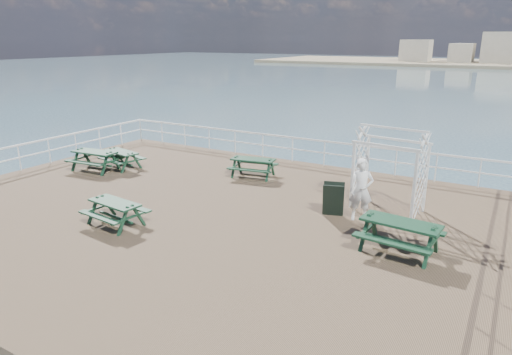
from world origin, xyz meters
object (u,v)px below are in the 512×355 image
object	(u,v)px
trellis_arbor	(389,174)
person	(361,190)
picnic_table_c	(400,230)
picnic_table_b	(253,164)
picnic_table_e	(115,208)
picnic_table_a	(121,156)
picnic_table_d	(95,156)

from	to	relation	value
trellis_arbor	person	distance (m)	1.35
trellis_arbor	picnic_table_c	bearing A→B (deg)	-62.53
picnic_table_c	trellis_arbor	bearing A→B (deg)	115.55
picnic_table_b	trellis_arbor	xyz separation A→B (m)	(5.41, -0.97, 0.64)
picnic_table_e	trellis_arbor	xyz separation A→B (m)	(6.40, 5.12, 0.65)
picnic_table_c	picnic_table_b	bearing A→B (deg)	154.88
person	trellis_arbor	bearing A→B (deg)	48.31
picnic_table_c	trellis_arbor	distance (m)	3.06
picnic_table_a	picnic_table_d	xyz separation A→B (m)	(-0.65, -0.80, 0.07)
picnic_table_e	picnic_table_c	bearing A→B (deg)	23.52
trellis_arbor	picnic_table_b	bearing A→B (deg)	177.11
picnic_table_c	person	distance (m)	2.20
picnic_table_c	person	bearing A→B (deg)	139.13
picnic_table_e	picnic_table_b	bearing A→B (deg)	87.09
picnic_table_e	picnic_table_d	bearing A→B (deg)	150.10
picnic_table_b	picnic_table_c	size ratio (longest dim) A/B	0.93
picnic_table_a	person	distance (m)	10.30
picnic_table_b	person	distance (m)	5.43
picnic_table_d	picnic_table_e	bearing A→B (deg)	-41.61
picnic_table_c	person	size ratio (longest dim) A/B	1.10
picnic_table_c	trellis_arbor	size ratio (longest dim) A/B	0.78
picnic_table_c	picnic_table_d	bearing A→B (deg)	179.04
picnic_table_b	picnic_table_c	xyz separation A→B (m)	(6.45, -3.79, 0.07)
picnic_table_a	picnic_table_e	world-z (taller)	picnic_table_a
picnic_table_d	picnic_table_c	bearing A→B (deg)	-11.61
picnic_table_d	picnic_table_e	size ratio (longest dim) A/B	1.12
picnic_table_a	picnic_table_b	world-z (taller)	picnic_table_b
person	picnic_table_a	bearing A→B (deg)	155.50
picnic_table_a	person	size ratio (longest dim) A/B	1.02
picnic_table_d	person	bearing A→B (deg)	-4.26
picnic_table_d	trellis_arbor	world-z (taller)	trellis_arbor
picnic_table_c	picnic_table_e	bearing A→B (deg)	-157.54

